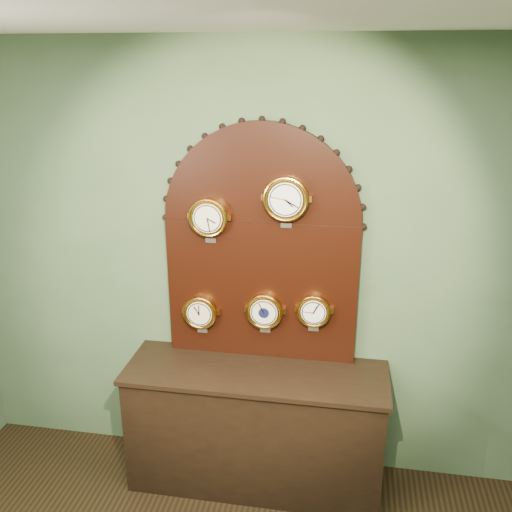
% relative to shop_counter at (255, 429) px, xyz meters
% --- Properties ---
extents(wall_back, '(4.00, 0.00, 4.00)m').
position_rel_shop_counter_xyz_m(wall_back, '(0.00, 0.27, 1.00)').
color(wall_back, '#475F41').
rests_on(wall_back, ground).
extents(shop_counter, '(1.60, 0.50, 0.80)m').
position_rel_shop_counter_xyz_m(shop_counter, '(0.00, 0.00, 0.00)').
color(shop_counter, black).
rests_on(shop_counter, ground_plane).
extents(display_board, '(1.26, 0.06, 1.53)m').
position_rel_shop_counter_xyz_m(display_board, '(0.00, 0.22, 1.23)').
color(display_board, black).
rests_on(display_board, shop_counter).
extents(roman_clock, '(0.24, 0.08, 0.29)m').
position_rel_shop_counter_xyz_m(roman_clock, '(-0.31, 0.15, 1.36)').
color(roman_clock, '#C38329').
rests_on(roman_clock, display_board).
extents(arabic_clock, '(0.27, 0.08, 0.32)m').
position_rel_shop_counter_xyz_m(arabic_clock, '(0.15, 0.15, 1.49)').
color(arabic_clock, '#C38329').
rests_on(arabic_clock, display_board).
extents(hygrometer, '(0.22, 0.08, 0.27)m').
position_rel_shop_counter_xyz_m(hygrometer, '(-0.38, 0.15, 0.73)').
color(hygrometer, '#C38329').
rests_on(hygrometer, display_board).
extents(barometer, '(0.23, 0.08, 0.28)m').
position_rel_shop_counter_xyz_m(barometer, '(0.03, 0.15, 0.77)').
color(barometer, '#C38329').
rests_on(barometer, display_board).
extents(tide_clock, '(0.21, 0.08, 0.26)m').
position_rel_shop_counter_xyz_m(tide_clock, '(0.34, 0.15, 0.80)').
color(tide_clock, '#C38329').
rests_on(tide_clock, display_board).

